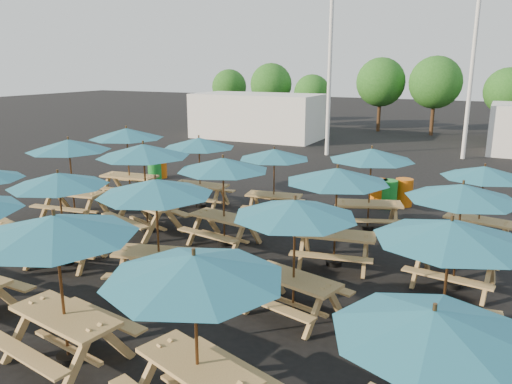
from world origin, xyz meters
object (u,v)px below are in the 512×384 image
at_px(picnic_unit_14, 337,180).
at_px(waste_bin_4, 404,192).
at_px(picnic_unit_5, 59,184).
at_px(picnic_unit_18, 462,197).
at_px(picnic_unit_11, 274,157).
at_px(waste_bin_1, 160,167).
at_px(picnic_unit_13, 295,214).
at_px(waste_bin_2, 379,193).
at_px(waste_bin_0, 155,168).
at_px(picnic_unit_16, 433,332).
at_px(picnic_unit_3, 127,137).
at_px(picnic_unit_6, 144,155).
at_px(picnic_unit_2, 69,149).
at_px(picnic_unit_9, 156,192).
at_px(picnic_unit_15, 371,158).
at_px(picnic_unit_10, 223,168).
at_px(picnic_unit_12, 194,275).
at_px(waste_bin_3, 388,194).
at_px(picnic_unit_19, 484,176).
at_px(picnic_unit_8, 56,233).
at_px(picnic_unit_7, 199,146).
at_px(picnic_unit_17, 450,237).

height_order(picnic_unit_14, waste_bin_4, picnic_unit_14).
relative_size(picnic_unit_5, picnic_unit_18, 1.04).
bearing_deg(picnic_unit_11, waste_bin_1, 146.97).
height_order(picnic_unit_13, waste_bin_2, picnic_unit_13).
relative_size(picnic_unit_11, waste_bin_0, 2.68).
height_order(picnic_unit_11, picnic_unit_18, picnic_unit_18).
distance_m(picnic_unit_11, picnic_unit_16, 10.29).
xyz_separation_m(picnic_unit_3, picnic_unit_6, (2.82, -2.63, 0.02)).
relative_size(picnic_unit_2, picnic_unit_13, 0.99).
height_order(picnic_unit_9, picnic_unit_15, picnic_unit_9).
distance_m(picnic_unit_6, picnic_unit_11, 3.92).
xyz_separation_m(picnic_unit_10, picnic_unit_12, (2.97, -5.91, -0.00)).
bearing_deg(waste_bin_3, waste_bin_0, 179.51).
relative_size(picnic_unit_9, picnic_unit_18, 1.14).
distance_m(picnic_unit_10, waste_bin_4, 7.07).
distance_m(picnic_unit_9, picnic_unit_16, 6.48).
xyz_separation_m(picnic_unit_15, waste_bin_2, (-0.27, 2.52, -1.62)).
bearing_deg(picnic_unit_19, waste_bin_3, 149.96).
bearing_deg(waste_bin_3, picnic_unit_8, -103.81).
xyz_separation_m(picnic_unit_3, picnic_unit_5, (2.57, -5.40, -0.24)).
height_order(picnic_unit_12, waste_bin_4, picnic_unit_12).
height_order(picnic_unit_7, picnic_unit_17, picnic_unit_17).
xyz_separation_m(picnic_unit_14, waste_bin_3, (0.12, 5.50, -1.62)).
bearing_deg(picnic_unit_17, picnic_unit_5, 170.55).
bearing_deg(picnic_unit_16, picnic_unit_12, -160.23).
xyz_separation_m(picnic_unit_11, picnic_unit_15, (2.93, 0.09, 0.19)).
bearing_deg(picnic_unit_7, picnic_unit_8, -75.34).
bearing_deg(picnic_unit_19, picnic_unit_5, -135.34).
bearing_deg(waste_bin_1, picnic_unit_8, -59.56).
xyz_separation_m(picnic_unit_5, picnic_unit_19, (8.73, 5.74, -0.10)).
xyz_separation_m(picnic_unit_12, picnic_unit_14, (0.05, 5.85, 0.02)).
bearing_deg(picnic_unit_19, picnic_unit_10, -142.53).
height_order(picnic_unit_2, picnic_unit_19, picnic_unit_2).
distance_m(picnic_unit_14, waste_bin_2, 5.75).
xyz_separation_m(picnic_unit_2, picnic_unit_8, (5.77, -5.80, 0.01)).
distance_m(picnic_unit_10, picnic_unit_19, 6.67).
bearing_deg(picnic_unit_14, picnic_unit_9, -147.50).
distance_m(picnic_unit_16, waste_bin_1, 16.86).
height_order(picnic_unit_19, waste_bin_0, picnic_unit_19).
bearing_deg(picnic_unit_12, picnic_unit_3, 151.66).
height_order(picnic_unit_9, picnic_unit_13, picnic_unit_9).
height_order(picnic_unit_17, waste_bin_3, picnic_unit_17).
bearing_deg(picnic_unit_11, picnic_unit_14, -54.12).
relative_size(picnic_unit_5, picnic_unit_15, 0.88).
height_order(picnic_unit_18, waste_bin_2, picnic_unit_18).
relative_size(picnic_unit_9, picnic_unit_11, 1.20).
bearing_deg(waste_bin_1, picnic_unit_2, -80.04).
bearing_deg(picnic_unit_19, waste_bin_0, 179.55).
relative_size(picnic_unit_9, picnic_unit_15, 0.97).
relative_size(picnic_unit_10, picnic_unit_12, 0.92).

